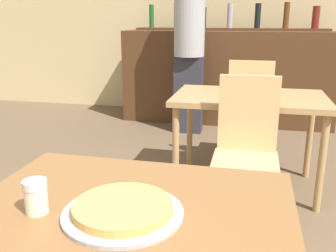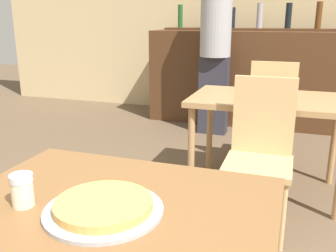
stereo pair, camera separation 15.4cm
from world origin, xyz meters
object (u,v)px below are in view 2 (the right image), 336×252
object	(u,v)px
cheese_shaker	(22,190)
person_standing	(215,45)
chair_far_side_front	(260,146)
chair_far_side_back	(272,108)
pizza_tray	(103,207)

from	to	relation	value
cheese_shaker	person_standing	size ratio (longest dim) A/B	0.05
chair_far_side_front	person_standing	distance (m)	2.09
chair_far_side_back	person_standing	distance (m)	1.21
person_standing	cheese_shaker	bearing A→B (deg)	-87.50
chair_far_side_front	person_standing	world-z (taller)	person_standing
pizza_tray	cheese_shaker	world-z (taller)	cheese_shaker
cheese_shaker	person_standing	world-z (taller)	person_standing
cheese_shaker	pizza_tray	bearing A→B (deg)	9.49
chair_far_side_front	pizza_tray	bearing A→B (deg)	-102.62
chair_far_side_back	pizza_tray	distance (m)	2.50
chair_far_side_front	cheese_shaker	bearing A→B (deg)	-110.96
pizza_tray	person_standing	world-z (taller)	person_standing
chair_far_side_front	pizza_tray	xyz separation A→B (m)	(-0.32, -1.41, 0.24)
chair_far_side_front	chair_far_side_back	bearing A→B (deg)	90.00
chair_far_side_front	person_standing	size ratio (longest dim) A/B	0.52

